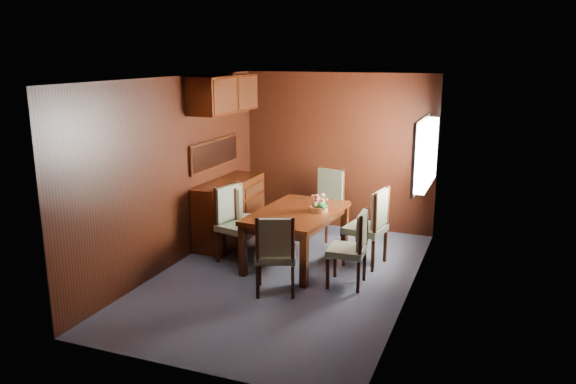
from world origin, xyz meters
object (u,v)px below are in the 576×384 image
at_px(chair_right_near, 353,244).
at_px(sideboard, 230,211).
at_px(flower_centerpiece, 319,203).
at_px(chair_left_near, 234,219).
at_px(dining_table, 297,218).
at_px(chair_head, 275,251).

bearing_deg(chair_right_near, sideboard, 62.38).
bearing_deg(sideboard, flower_centerpiece, -16.06).
distance_m(sideboard, chair_left_near, 0.80).
bearing_deg(chair_left_near, sideboard, -135.00).
height_order(dining_table, chair_right_near, chair_right_near).
bearing_deg(chair_left_near, dining_table, 116.78).
bearing_deg(chair_head, chair_right_near, 16.32).
relative_size(dining_table, flower_centerpiece, 6.37).
bearing_deg(flower_centerpiece, chair_head, -97.94).
xyz_separation_m(sideboard, flower_centerpiece, (1.49, -0.43, 0.38)).
relative_size(sideboard, dining_table, 0.89).
distance_m(sideboard, dining_table, 1.32).
xyz_separation_m(sideboard, chair_right_near, (2.09, -0.95, 0.06)).
bearing_deg(sideboard, dining_table, -21.90).
height_order(sideboard, chair_head, chair_head).
height_order(chair_left_near, chair_right_near, chair_left_near).
bearing_deg(chair_head, sideboard, 110.76).
xyz_separation_m(sideboard, chair_left_near, (0.41, -0.68, 0.11)).
distance_m(chair_right_near, chair_head, 0.93).
height_order(dining_table, chair_head, chair_head).
bearing_deg(flower_centerpiece, chair_right_near, -41.37).
bearing_deg(flower_centerpiece, sideboard, 163.94).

